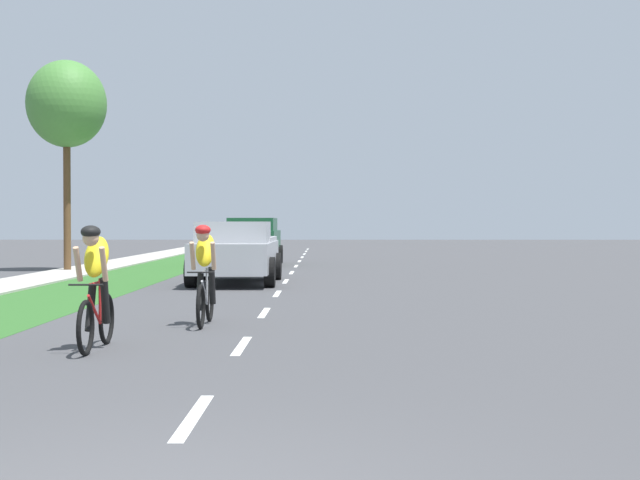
{
  "coord_description": "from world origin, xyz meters",
  "views": [
    {
      "loc": [
        1.1,
        -4.97,
        1.61
      ],
      "look_at": [
        0.93,
        21.17,
        1.11
      ],
      "focal_mm": 50.59,
      "sensor_mm": 36.0,
      "label": 1
    }
  ],
  "objects": [
    {
      "name": "street_tree_near",
      "position": [
        -7.48,
        24.82,
        5.5
      ],
      "size": [
        2.61,
        2.61,
        6.98
      ],
      "color": "brown",
      "rests_on": "ground_plane"
    },
    {
      "name": "lane_markings_center",
      "position": [
        0.0,
        24.0,
        0.0
      ],
      "size": [
        0.12,
        53.49,
        0.01
      ],
      "color": "white",
      "rests_on": "ground_plane"
    },
    {
      "name": "sidewalk_concrete",
      "position": [
        -7.03,
        20.0,
        0.0
      ],
      "size": [
        1.87,
        70.0,
        0.1
      ],
      "primitive_type": "cube",
      "color": "#B2ADA3",
      "rests_on": "ground_plane"
    },
    {
      "name": "cyclist_lead",
      "position": [
        -1.81,
        6.37,
        0.81
      ],
      "size": [
        0.42,
        1.72,
        1.58
      ],
      "color": "black",
      "rests_on": "ground_plane"
    },
    {
      "name": "cyclist_trailing",
      "position": [
        -0.79,
        9.11,
        0.81
      ],
      "size": [
        0.42,
        1.72,
        1.58
      ],
      "color": "black",
      "rests_on": "ground_plane"
    },
    {
      "name": "suv_dark_green",
      "position": [
        -1.69,
        29.31,
        0.95
      ],
      "size": [
        2.15,
        4.7,
        1.79
      ],
      "color": "#194C2D",
      "rests_on": "ground_plane"
    },
    {
      "name": "ground_plane",
      "position": [
        0.0,
        20.0,
        0.0
      ],
      "size": [
        120.0,
        120.0,
        0.0
      ],
      "primitive_type": "plane",
      "color": "#424244"
    },
    {
      "name": "pickup_silver",
      "position": [
        -1.27,
        18.77,
        0.83
      ],
      "size": [
        2.22,
        5.1,
        1.64
      ],
      "color": "#A5A8AD",
      "rests_on": "ground_plane"
    },
    {
      "name": "grass_verge",
      "position": [
        -4.75,
        20.0,
        0.0
      ],
      "size": [
        2.7,
        70.0,
        0.01
      ],
      "primitive_type": "cube",
      "color": "#2D6026",
      "rests_on": "ground_plane"
    }
  ]
}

